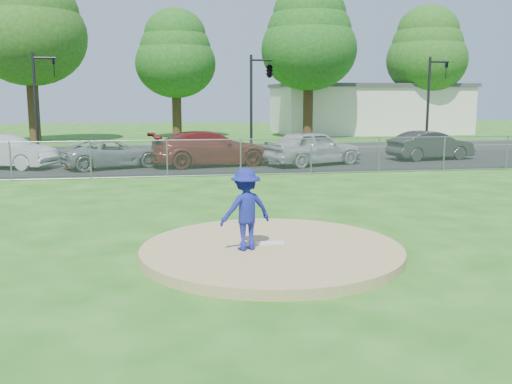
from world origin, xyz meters
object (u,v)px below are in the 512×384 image
Objects in this scene: traffic_signal_left at (39,94)px; parked_car_white at (5,152)px; commercial_building at (367,108)px; pitcher at (246,209)px; parked_car_gray at (113,154)px; traffic_signal_center at (268,72)px; tree_far_right at (427,50)px; traffic_cone at (68,161)px; parked_car_pearl at (313,148)px; tree_left at (28,22)px; traffic_signal_right at (432,94)px; parked_car_darkred at (210,148)px; tree_center at (175,53)px; parked_car_charcoal at (431,145)px; tree_right at (309,37)px.

parked_car_white is (-0.47, -5.93, -2.60)m from traffic_signal_left.
commercial_building reaches higher than pitcher.
commercial_building is 30.40m from parked_car_gray.
traffic_signal_center reaches higher than commercial_building.
commercial_building is 20.17m from traffic_signal_center.
traffic_cone is (-26.43, -19.44, -6.70)m from tree_far_right.
pitcher reaches higher than parked_car_gray.
traffic_cone is 0.15× the size of parked_car_white.
pitcher is 0.34× the size of parked_car_pearl.
traffic_signal_right is at bearing -19.63° from tree_left.
tree_center is at bearing -7.05° from parked_car_darkred.
traffic_signal_right is at bearing -35.83° from parked_car_charcoal.
tree_center is 20.17m from traffic_cone.
commercial_building is 27.63m from parked_car_darkred.
tree_center is at bearing 16.70° from tree_left.
tree_left is 33.64m from pitcher.
parked_car_gray is at bearing -132.22° from commercial_building.
pitcher is (-20.56, -35.16, -6.04)m from tree_far_right.
tree_right is 2.08× the size of traffic_signal_center.
tree_center reaches higher than parked_car_gray.
parked_car_gray is (-3.84, 15.68, -0.37)m from pitcher.
traffic_cone is at bearing -106.39° from tree_center.
tree_center is 2.04× the size of parked_car_pearl.
parked_car_charcoal is (17.94, 0.80, 0.38)m from traffic_cone.
tree_right is 19.99m from parked_car_darkred.
tree_left reaches higher than parked_car_charcoal.
tree_far_right is 2.43× the size of parked_car_charcoal.
tree_left is 7.59× the size of pitcher.
traffic_signal_left is 1.16× the size of parked_car_pearl.
parked_car_charcoal is (20.28, -5.65, -2.62)m from traffic_signal_left.
tree_left is 1.08× the size of tree_right.
parked_car_darkred is (-14.19, -6.51, -2.54)m from traffic_signal_right.
parked_car_white is (-8.23, -17.93, -5.71)m from tree_center.
tree_far_right is at bearing 2.73° from tree_center.
parked_car_pearl is at bearing -127.11° from tree_far_right.
commercial_building reaches higher than parked_car_gray.
parked_car_white reaches higher than parked_car_gray.
tree_left reaches higher than commercial_building.
traffic_signal_right is at bearing -62.36° from tree_right.
traffic_signal_right is 7.97× the size of traffic_cone.
traffic_signal_left is (-28.76, -13.00, -3.70)m from tree_far_right.
tree_far_right reaches higher than traffic_signal_left.
tree_right is at bearing -11.31° from tree_center.
commercial_building is 23.34× the size of traffic_cone.
commercial_building is 9.94× the size of pitcher.
tree_right is 1.08× the size of tree_far_right.
traffic_signal_right is 1.27× the size of parked_car_charcoal.
commercial_building is at bearing -130.37° from pitcher.
parked_car_darkred is (11.04, -15.51, -7.42)m from tree_left.
tree_far_right is at bearing -137.23° from pitcher.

